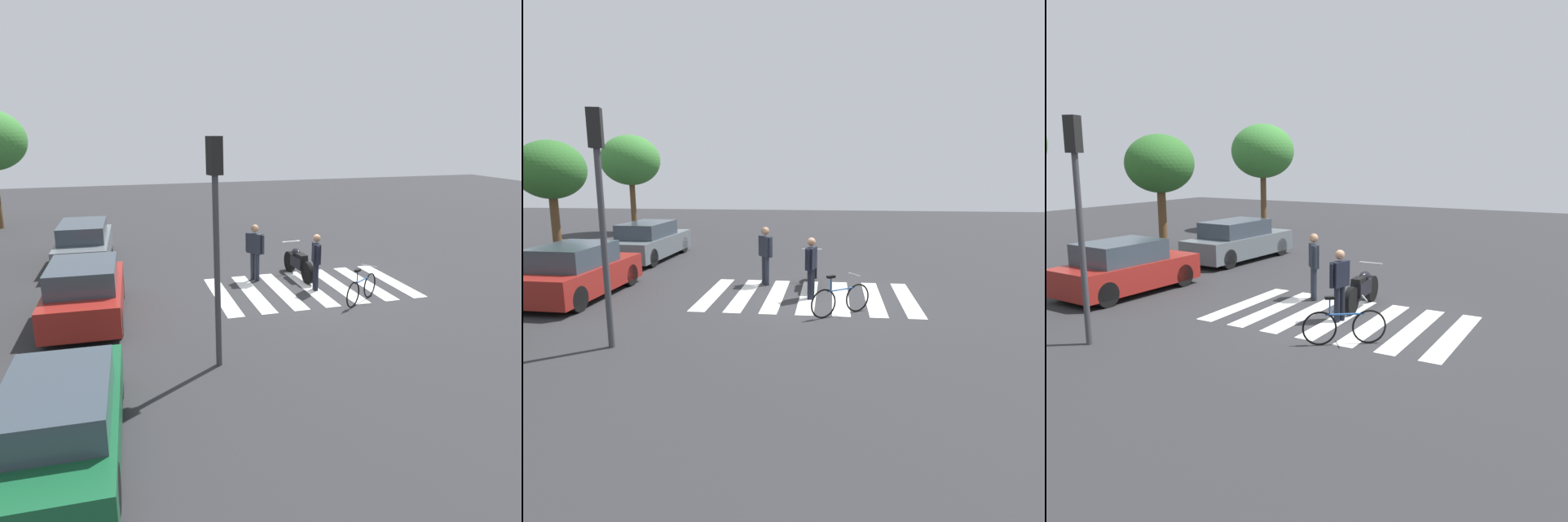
# 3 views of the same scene
# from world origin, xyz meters

# --- Properties ---
(ground_plane) EXTENTS (60.00, 60.00, 0.00)m
(ground_plane) POSITION_xyz_m (0.00, 0.00, 0.00)
(ground_plane) COLOR #2B2B2D
(police_motorcycle) EXTENTS (2.12, 0.62, 1.06)m
(police_motorcycle) POSITION_xyz_m (1.14, -0.05, 0.47)
(police_motorcycle) COLOR black
(police_motorcycle) RESTS_ON ground_plane
(leaning_bicycle) EXTENTS (1.06, 1.43, 1.02)m
(leaning_bicycle) POSITION_xyz_m (-1.60, -0.87, 0.39)
(leaning_bicycle) COLOR black
(leaning_bicycle) RESTS_ON ground_plane
(officer_on_foot) EXTENTS (0.58, 0.47, 1.79)m
(officer_on_foot) POSITION_xyz_m (1.21, 1.38, 1.04)
(officer_on_foot) COLOR #1E232D
(officer_on_foot) RESTS_ON ground_plane
(officer_by_motorcycle) EXTENTS (0.66, 0.31, 1.69)m
(officer_by_motorcycle) POSITION_xyz_m (-0.22, -0.09, 0.96)
(officer_by_motorcycle) COLOR black
(officer_by_motorcycle) RESTS_ON ground_plane
(crosswalk_stripes) EXTENTS (3.47, 5.85, 0.01)m
(crosswalk_stripes) POSITION_xyz_m (0.00, 0.00, 0.00)
(crosswalk_stripes) COLOR silver
(crosswalk_stripes) RESTS_ON ground_plane
(car_green_compact) EXTENTS (4.21, 1.81, 1.25)m
(car_green_compact) POSITION_xyz_m (-6.32, 6.45, 0.60)
(car_green_compact) COLOR black
(car_green_compact) RESTS_ON ground_plane
(car_maroon_wagon) EXTENTS (4.05, 1.93, 1.48)m
(car_maroon_wagon) POSITION_xyz_m (-0.72, 6.34, 0.70)
(car_maroon_wagon) COLOR black
(car_maroon_wagon) RESTS_ON ground_plane
(car_grey_coupe) EXTENTS (4.66, 1.87, 1.50)m
(car_grey_coupe) POSITION_xyz_m (4.89, 6.59, 0.71)
(car_grey_coupe) COLOR black
(car_grey_coupe) RESTS_ON ground_plane
(traffic_light_pole) EXTENTS (0.35, 0.30, 4.53)m
(traffic_light_pole) POSITION_xyz_m (-4.14, 3.67, 3.02)
(traffic_light_pole) COLOR #38383D
(traffic_light_pole) RESTS_ON ground_plane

